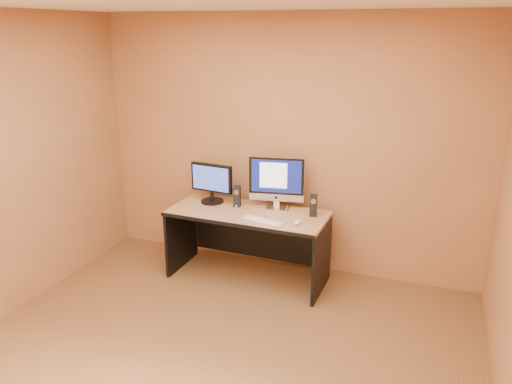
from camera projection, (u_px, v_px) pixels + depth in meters
floor at (205, 376)px, 3.68m from camera, size 4.00×4.00×0.00m
walls at (198, 211)px, 3.27m from camera, size 4.00×4.00×2.60m
desk at (248, 245)px, 5.01m from camera, size 1.58×0.73×0.72m
imac at (276, 183)px, 4.92m from camera, size 0.58×0.29×0.54m
second_monitor at (212, 183)px, 5.11m from camera, size 0.49×0.28×0.41m
speaker_left at (237, 196)px, 5.02m from camera, size 0.08×0.08×0.21m
speaker_right at (313, 205)px, 4.76m from camera, size 0.08×0.08×0.21m
keyboard at (262, 221)px, 4.65m from camera, size 0.43×0.20×0.02m
mouse at (297, 222)px, 4.59m from camera, size 0.06×0.10×0.04m
cable_a at (289, 207)px, 5.02m from camera, size 0.04×0.21×0.01m
cable_b at (274, 204)px, 5.10m from camera, size 0.08×0.16×0.01m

